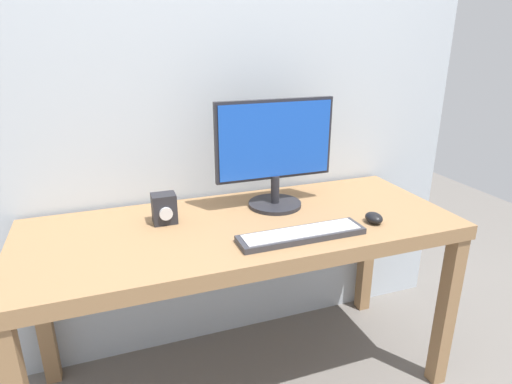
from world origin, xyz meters
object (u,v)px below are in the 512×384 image
(desk, at_px, (243,242))
(monitor, at_px, (275,150))
(mouse, at_px, (374,218))
(audio_controller, at_px, (164,209))
(keyboard_primary, at_px, (302,235))

(desk, height_order, monitor, monitor)
(mouse, relative_size, audio_controller, 0.69)
(keyboard_primary, bearing_deg, mouse, 4.33)
(desk, relative_size, mouse, 20.67)
(monitor, height_order, audio_controller, monitor)
(monitor, bearing_deg, desk, -145.14)
(mouse, xyz_separation_m, audio_controller, (-0.76, 0.28, 0.04))
(monitor, bearing_deg, keyboard_primary, -94.84)
(desk, distance_m, keyboard_primary, 0.27)
(desk, distance_m, monitor, 0.39)
(desk, bearing_deg, monitor, 34.86)
(monitor, height_order, mouse, monitor)
(monitor, bearing_deg, mouse, -45.96)
(monitor, distance_m, mouse, 0.48)
(audio_controller, bearing_deg, monitor, 3.02)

